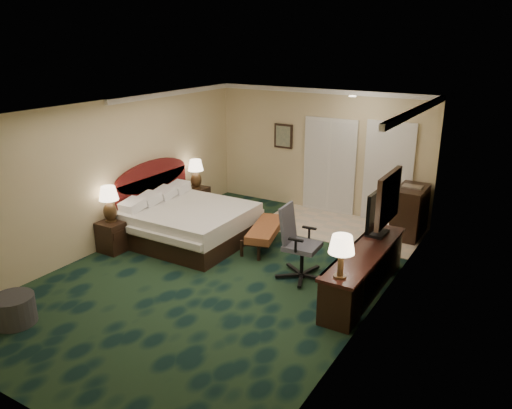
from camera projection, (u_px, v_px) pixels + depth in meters
The scene contains 25 objects.
floor at pixel (225, 272), 8.36m from camera, with size 5.00×7.50×0.00m, color black.
ceiling at pixel (222, 110), 7.50m from camera, with size 5.00×7.50×0.00m, color silver.
wall_back at pixel (320, 151), 10.97m from camera, with size 5.00×0.00×2.70m, color beige.
wall_front at pixel (7, 295), 4.88m from camera, with size 5.00×0.00×2.70m, color beige.
wall_left at pixel (111, 174), 9.15m from camera, with size 0.00×7.50×2.70m, color beige.
wall_right at pixel (377, 224), 6.71m from camera, with size 0.00×7.50×2.70m, color beige.
crown_molding at pixel (222, 113), 7.51m from camera, with size 5.00×7.50×0.10m, color white, non-canonical shape.
tile_patch at pixel (341, 228), 10.28m from camera, with size 3.20×1.70×0.01m, color beige.
headboard at pixel (153, 194), 10.14m from camera, with size 0.12×2.00×1.40m, color #4C170D, non-canonical shape.
entry_door at pixel (388, 174), 10.29m from camera, with size 1.02×0.06×2.18m, color white.
closet_doors at pixel (329, 166), 10.92m from camera, with size 1.20×0.06×2.10m, color silver.
wall_art at pixel (283, 136), 11.30m from camera, with size 0.45×0.06×0.55m, color #54635C.
wall_mirror at pixel (388, 198), 7.15m from camera, with size 0.05×0.95×0.75m, color white.
bed at pixel (190, 224), 9.55m from camera, with size 2.11×1.96×0.67m, color white.
nightstand_near at pixel (114, 236), 9.13m from camera, with size 0.45×0.52×0.57m, color black.
nightstand_far at pixel (196, 200), 11.11m from camera, with size 0.45×0.52×0.57m, color black.
lamp_near at pixel (109, 204), 8.94m from camera, with size 0.35×0.35×0.66m, color black, non-canonical shape.
lamp_far at pixel (196, 174), 10.93m from camera, with size 0.34×0.34×0.64m, color black, non-canonical shape.
bed_bench at pixel (266, 236), 9.26m from camera, with size 0.45×1.31×0.44m, color brown.
ottoman at pixel (14, 310), 6.82m from camera, with size 0.57×0.57×0.40m, color #2D2D31.
desk at pixel (364, 272), 7.57m from camera, with size 0.53×2.45×0.71m, color black.
tv at pixel (379, 212), 7.94m from camera, with size 0.08×1.00×0.78m, color black.
desk_lamp at pixel (341, 256), 6.54m from camera, with size 0.35×0.35×0.61m, color black, non-canonical shape.
desk_chair at pixel (302, 243), 7.99m from camera, with size 0.70×0.66×1.20m, color #4D4E5A, non-canonical shape.
minibar at pixel (410, 212), 9.73m from camera, with size 0.52×0.94×0.99m, color black.
Camera 1 is at (4.33, -6.22, 3.75)m, focal length 35.00 mm.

